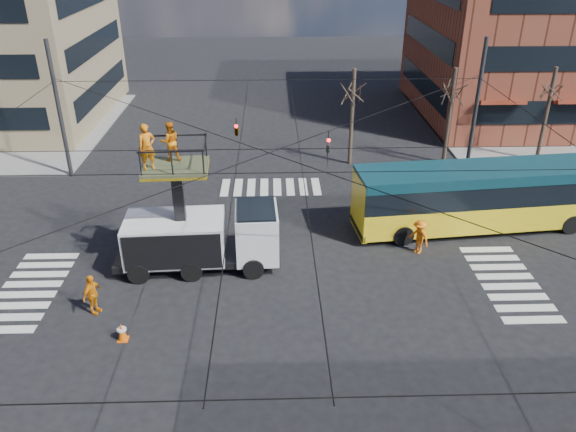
{
  "coord_description": "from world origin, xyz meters",
  "views": [
    {
      "loc": [
        0.13,
        -19.53,
        13.32
      ],
      "look_at": [
        0.76,
        1.95,
        2.25
      ],
      "focal_mm": 35.0,
      "sensor_mm": 36.0,
      "label": 1
    }
  ],
  "objects_px": {
    "worker_ground": "(92,295)",
    "flagger": "(419,237)",
    "utility_truck": "(200,223)",
    "traffic_cone": "(122,332)",
    "city_bus": "(488,195)"
  },
  "relations": [
    {
      "from": "worker_ground",
      "to": "flagger",
      "type": "height_order",
      "value": "worker_ground"
    },
    {
      "from": "utility_truck",
      "to": "traffic_cone",
      "type": "bearing_deg",
      "value": -118.21
    },
    {
      "from": "utility_truck",
      "to": "city_bus",
      "type": "distance_m",
      "value": 13.96
    },
    {
      "from": "flagger",
      "to": "city_bus",
      "type": "bearing_deg",
      "value": 85.54
    },
    {
      "from": "utility_truck",
      "to": "worker_ground",
      "type": "height_order",
      "value": "utility_truck"
    },
    {
      "from": "utility_truck",
      "to": "city_bus",
      "type": "bearing_deg",
      "value": 10.53
    },
    {
      "from": "city_bus",
      "to": "worker_ground",
      "type": "height_order",
      "value": "city_bus"
    },
    {
      "from": "city_bus",
      "to": "worker_ground",
      "type": "distance_m",
      "value": 18.62
    },
    {
      "from": "traffic_cone",
      "to": "city_bus",
      "type": "bearing_deg",
      "value": 27.14
    },
    {
      "from": "traffic_cone",
      "to": "worker_ground",
      "type": "distance_m",
      "value": 2.25
    },
    {
      "from": "city_bus",
      "to": "flagger",
      "type": "bearing_deg",
      "value": -154.26
    },
    {
      "from": "flagger",
      "to": "traffic_cone",
      "type": "bearing_deg",
      "value": -100.56
    },
    {
      "from": "worker_ground",
      "to": "utility_truck",
      "type": "bearing_deg",
      "value": -25.51
    },
    {
      "from": "city_bus",
      "to": "traffic_cone",
      "type": "xyz_separation_m",
      "value": [
        -15.97,
        -8.18,
        -1.37
      ]
    },
    {
      "from": "city_bus",
      "to": "traffic_cone",
      "type": "relative_size",
      "value": 18.36
    }
  ]
}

